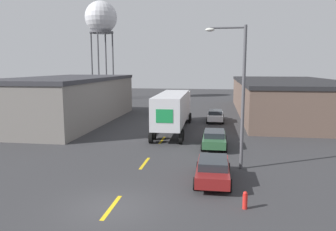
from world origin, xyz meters
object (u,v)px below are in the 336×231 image
object	(u,v)px
semi_truck	(174,108)
parked_car_right_far	(215,115)
parked_car_right_mid	(214,138)
street_lamp	(239,88)
parked_car_right_near	(213,169)
water_tower	(101,19)
fire_hydrant	(245,200)

from	to	relation	value
semi_truck	parked_car_right_far	bearing A→B (deg)	53.44
parked_car_right_mid	parked_car_right_far	size ratio (longest dim) A/B	1.00
semi_truck	street_lamp	xyz separation A→B (m)	(5.53, -11.86, 2.75)
parked_car_right_near	water_tower	world-z (taller)	water_tower
parked_car_right_mid	fire_hydrant	distance (m)	11.33
semi_truck	parked_car_right_mid	distance (m)	7.90
parked_car_right_far	water_tower	xyz separation A→B (m)	(-22.00, 23.88, 14.63)
parked_car_right_near	fire_hydrant	xyz separation A→B (m)	(1.48, -3.32, -0.33)
parked_car_right_far	street_lamp	size ratio (longest dim) A/B	0.52
street_lamp	water_tower	bearing A→B (deg)	119.51
street_lamp	fire_hydrant	bearing A→B (deg)	-89.71
parked_car_right_near	parked_car_right_mid	bearing A→B (deg)	90.00
semi_truck	parked_car_right_mid	bearing A→B (deg)	-59.18
parked_car_right_mid	parked_car_right_far	world-z (taller)	same
fire_hydrant	parked_car_right_mid	bearing A→B (deg)	97.51
parked_car_right_far	water_tower	distance (m)	35.61
parked_car_right_far	fire_hydrant	size ratio (longest dim) A/B	5.58
parked_car_right_far	street_lamp	distance (m)	18.13
parked_car_right_mid	parked_car_right_near	bearing A→B (deg)	-90.00
semi_truck	parked_car_right_mid	xyz separation A→B (m)	(4.08, -6.59, -1.55)
water_tower	street_lamp	distance (m)	48.72
parked_car_right_far	parked_car_right_near	size ratio (longest dim) A/B	1.00
parked_car_right_mid	fire_hydrant	size ratio (longest dim) A/B	5.58
parked_car_right_far	parked_car_right_mid	bearing A→B (deg)	-90.00
semi_truck	street_lamp	bearing A→B (deg)	-65.96
semi_truck	parked_car_right_near	size ratio (longest dim) A/B	2.98
water_tower	fire_hydrant	xyz separation A→B (m)	(23.48, -47.38, -14.96)
parked_car_right_near	parked_car_right_far	bearing A→B (deg)	90.00
parked_car_right_mid	parked_car_right_near	size ratio (longest dim) A/B	1.00
parked_car_right_mid	fire_hydrant	xyz separation A→B (m)	(1.48, -11.23, -0.33)
semi_truck	water_tower	world-z (taller)	water_tower
parked_car_right_mid	parked_car_right_near	distance (m)	7.91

